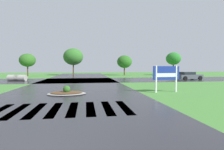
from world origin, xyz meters
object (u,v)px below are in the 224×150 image
estate_billboard (166,74)px  car_white_sedan (188,76)px  median_island (67,93)px  drainage_pipe_stack (17,78)px

estate_billboard → car_white_sedan: (9.85, 12.69, -0.89)m
estate_billboard → median_island: size_ratio=0.81×
median_island → drainage_pipe_stack: bearing=121.7°
car_white_sedan → drainage_pipe_stack: bearing=172.8°
median_island → drainage_pipe_stack: 16.30m
estate_billboard → median_island: estate_billboard is taller
car_white_sedan → estate_billboard: bearing=-132.3°
estate_billboard → car_white_sedan: estate_billboard is taller
median_island → car_white_sedan: size_ratio=0.72×
car_white_sedan → drainage_pipe_stack: car_white_sedan is taller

